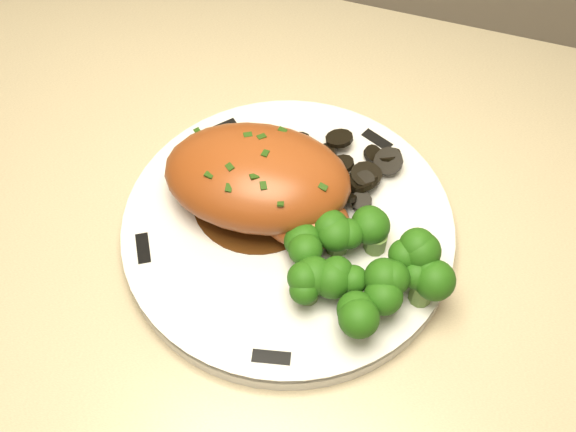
% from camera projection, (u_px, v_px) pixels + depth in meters
% --- Properties ---
extents(plate, '(0.28, 0.28, 0.02)m').
position_uv_depth(plate, '(288.00, 229.00, 0.57)').
color(plate, silver).
rests_on(plate, counter).
extents(rim_accent_0, '(0.03, 0.02, 0.00)m').
position_uv_depth(rim_accent_0, '(377.00, 140.00, 0.61)').
color(rim_accent_0, black).
rests_on(rim_accent_0, plate).
extents(rim_accent_1, '(0.03, 0.03, 0.00)m').
position_uv_depth(rim_accent_1, '(222.00, 128.00, 0.62)').
color(rim_accent_1, black).
rests_on(rim_accent_1, plate).
extents(rim_accent_2, '(0.02, 0.03, 0.00)m').
position_uv_depth(rim_accent_2, '(143.00, 249.00, 0.55)').
color(rim_accent_2, black).
rests_on(rim_accent_2, plate).
extents(rim_accent_3, '(0.03, 0.01, 0.00)m').
position_uv_depth(rim_accent_3, '(271.00, 357.00, 0.50)').
color(rim_accent_3, black).
rests_on(rim_accent_3, plate).
extents(rim_accent_4, '(0.01, 0.03, 0.00)m').
position_uv_depth(rim_accent_4, '(427.00, 274.00, 0.54)').
color(rim_accent_4, black).
rests_on(rim_accent_4, plate).
extents(gravy_pool, '(0.11, 0.11, 0.00)m').
position_uv_depth(gravy_pool, '(259.00, 199.00, 0.58)').
color(gravy_pool, '#3D200B').
rests_on(gravy_pool, plate).
extents(chicken_breast, '(0.16, 0.11, 0.06)m').
position_uv_depth(chicken_breast, '(263.00, 182.00, 0.55)').
color(chicken_breast, brown).
rests_on(chicken_breast, plate).
extents(mushroom_pile, '(0.09, 0.07, 0.02)m').
position_uv_depth(mushroom_pile, '(339.00, 179.00, 0.58)').
color(mushroom_pile, black).
rests_on(mushroom_pile, plate).
extents(broccoli_florets, '(0.11, 0.10, 0.04)m').
position_uv_depth(broccoli_florets, '(362.00, 267.00, 0.52)').
color(broccoli_florets, '#537431').
rests_on(broccoli_florets, plate).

